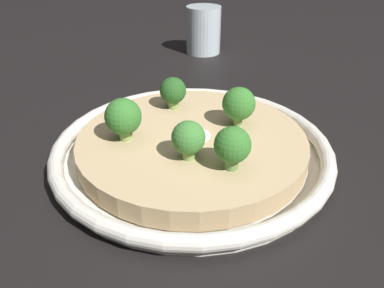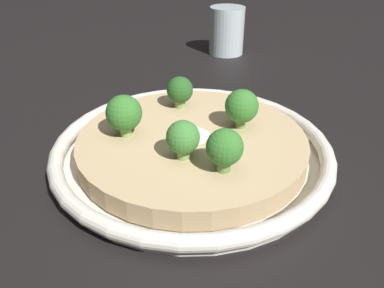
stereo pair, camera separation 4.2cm
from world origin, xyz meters
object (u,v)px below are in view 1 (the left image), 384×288
at_px(broccoli_right, 239,104).
at_px(drinking_glass, 203,30).
at_px(broccoli_left, 188,138).
at_px(broccoli_back_right, 173,91).
at_px(risotto_bowl, 192,147).
at_px(broccoli_back, 123,117).
at_px(broccoli_front, 232,146).

distance_m(broccoli_right, drinking_glass, 0.38).
bearing_deg(broccoli_left, broccoli_back_right, 40.68).
height_order(risotto_bowl, drinking_glass, drinking_glass).
bearing_deg(risotto_bowl, broccoli_back_right, 49.16).
distance_m(risotto_bowl, broccoli_left, 0.06).
relative_size(risotto_bowl, broccoli_back, 6.63).
bearing_deg(risotto_bowl, broccoli_back, 127.03).
height_order(broccoli_right, broccoli_back_right, broccoli_right).
distance_m(broccoli_front, drinking_glass, 0.47).
xyz_separation_m(broccoli_back_right, broccoli_front, (-0.09, -0.12, 0.00)).
xyz_separation_m(broccoli_back_right, drinking_glass, (0.31, 0.13, -0.01)).
xyz_separation_m(risotto_bowl, broccoli_left, (-0.04, -0.02, 0.04)).
relative_size(broccoli_back, broccoli_front, 1.08).
bearing_deg(broccoli_right, broccoli_back, 135.94).
height_order(broccoli_back_right, drinking_glass, drinking_glass).
height_order(risotto_bowl, broccoli_left, broccoli_left).
bearing_deg(drinking_glass, risotto_bowl, -152.36).
relative_size(risotto_bowl, broccoli_left, 7.71).
relative_size(risotto_bowl, broccoli_back_right, 7.83).
relative_size(broccoli_back_right, broccoli_back, 0.85).
relative_size(broccoli_back_right, broccoli_left, 0.98).
relative_size(broccoli_right, drinking_glass, 0.50).
height_order(risotto_bowl, broccoli_back_right, broccoli_back_right).
bearing_deg(risotto_bowl, broccoli_left, -153.50).
height_order(broccoli_back, broccoli_front, broccoli_back).
xyz_separation_m(broccoli_back, broccoli_left, (0.00, -0.08, -0.00)).
distance_m(broccoli_right, broccoli_back_right, 0.09).
xyz_separation_m(risotto_bowl, broccoli_back_right, (0.05, 0.06, 0.04)).
bearing_deg(broccoli_back_right, broccoli_left, -139.32).
bearing_deg(risotto_bowl, drinking_glass, 27.64).
height_order(broccoli_back_right, broccoli_front, broccoli_front).
bearing_deg(broccoli_back, risotto_bowl, -52.97).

